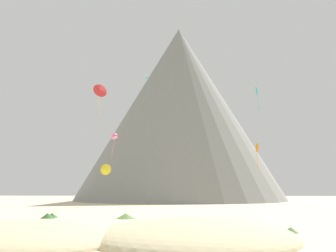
{
  "coord_description": "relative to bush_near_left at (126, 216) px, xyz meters",
  "views": [
    {
      "loc": [
        3.55,
        -35.82,
        3.93
      ],
      "look_at": [
        -1.62,
        38.44,
        16.09
      ],
      "focal_mm": 41.49,
      "sensor_mm": 36.0,
      "label": 1
    }
  ],
  "objects": [
    {
      "name": "bush_near_left",
      "position": [
        0.0,
        0.0,
        0.0
      ],
      "size": [
        3.79,
        3.79,
        0.73
      ],
      "primitive_type": "cone",
      "rotation": [
        0.0,
        0.0,
        0.97
      ],
      "color": "#668C4C",
      "rests_on": "ground_plane"
    },
    {
      "name": "kite_red_mid",
      "position": [
        -6.27,
        8.91,
        19.82
      ],
      "size": [
        2.43,
        2.13,
        5.61
      ],
      "rotation": [
        0.0,
        0.0,
        0.65
      ],
      "color": "red"
    },
    {
      "name": "kite_yellow_low",
      "position": [
        -11.66,
        37.53,
        8.19
      ],
      "size": [
        2.63,
        0.79,
        2.6
      ],
      "rotation": [
        0.0,
        0.0,
        6.18
      ],
      "color": "yellow"
    },
    {
      "name": "bush_scatter_east",
      "position": [
        -10.12,
        -1.89,
        0.05
      ],
      "size": [
        2.8,
        2.8,
        0.84
      ],
      "primitive_type": "cone",
      "rotation": [
        0.0,
        0.0,
        0.34
      ],
      "color": "#386633",
      "rests_on": "ground_plane"
    },
    {
      "name": "dune_foreground_right",
      "position": [
        9.27,
        -20.76,
        -0.37
      ],
      "size": [
        16.92,
        20.26,
        3.39
      ],
      "primitive_type": "ellipsoid",
      "rotation": [
        0.0,
        0.0,
        0.02
      ],
      "color": "beige",
      "rests_on": "ground_plane"
    },
    {
      "name": "bush_far_left",
      "position": [
        18.03,
        -16.08,
        -0.09
      ],
      "size": [
        2.12,
        2.12,
        0.54
      ],
      "primitive_type": "cone",
      "rotation": [
        0.0,
        0.0,
        3.91
      ],
      "color": "#668C4C",
      "rests_on": "ground_plane"
    },
    {
      "name": "bush_near_right",
      "position": [
        -3.57,
        -12.66,
        -0.09
      ],
      "size": [
        1.78,
        1.78,
        0.54
      ],
      "primitive_type": "cone",
      "rotation": [
        0.0,
        0.0,
        1.92
      ],
      "color": "#568442",
      "rests_on": "ground_plane"
    },
    {
      "name": "ground_plane",
      "position": [
        5.85,
        -17.26,
        -0.37
      ],
      "size": [
        400.0,
        400.0,
        0.0
      ],
      "primitive_type": "plane",
      "color": "beige"
    },
    {
      "name": "kite_teal_high",
      "position": [
        -2.32,
        39.92,
        31.13
      ],
      "size": [
        0.74,
        1.54,
        5.87
      ],
      "rotation": [
        0.0,
        0.0,
        1.41
      ],
      "color": "teal"
    },
    {
      "name": "bush_far_right",
      "position": [
        -10.67,
        1.24,
        -0.03
      ],
      "size": [
        2.33,
        2.33,
        0.67
      ],
      "primitive_type": "cone",
      "rotation": [
        0.0,
        0.0,
        1.12
      ],
      "color": "#386633",
      "rests_on": "ground_plane"
    },
    {
      "name": "rock_massif",
      "position": [
        4.32,
        86.23,
        28.48
      ],
      "size": [
        102.43,
        102.43,
        64.14
      ],
      "color": "gray",
      "rests_on": "ground_plane"
    },
    {
      "name": "dune_foreground_left",
      "position": [
        -3.0,
        -23.05,
        -0.37
      ],
      "size": [
        17.49,
        19.8,
        3.1
      ],
      "primitive_type": "ellipsoid",
      "rotation": [
        0.0,
        0.0,
        1.39
      ],
      "color": "beige",
      "rests_on": "ground_plane"
    },
    {
      "name": "kite_cyan_mid",
      "position": [
        22.36,
        25.82,
        22.92
      ],
      "size": [
        0.59,
        0.52,
        4.8
      ],
      "rotation": [
        0.0,
        0.0,
        0.03
      ],
      "color": "#33BCDB"
    },
    {
      "name": "kite_orange_low",
      "position": [
        21.13,
        20.91,
        10.69
      ],
      "size": [
        0.52,
        0.56,
        4.74
      ],
      "rotation": [
        0.0,
        0.0,
        1.71
      ],
      "color": "orange"
    },
    {
      "name": "kite_pink_mid",
      "position": [
        -8.2,
        30.01,
        14.99
      ],
      "size": [
        1.39,
        1.33,
        5.22
      ],
      "rotation": [
        0.0,
        0.0,
        1.22
      ],
      "color": "pink"
    }
  ]
}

